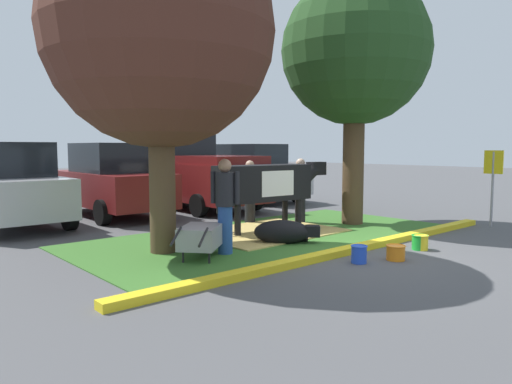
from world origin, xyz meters
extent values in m
plane|color=#4C4C4F|center=(0.00, 0.00, 0.00)|extent=(80.00, 80.00, 0.00)
cube|color=#386B28|center=(-0.01, 2.12, 0.01)|extent=(8.32, 4.01, 0.02)
cube|color=yellow|center=(-0.01, -0.03, 0.06)|extent=(9.52, 0.24, 0.12)
cube|color=tan|center=(0.10, 2.44, 0.03)|extent=(3.28, 2.51, 0.04)
cylinder|color=#4C3823|center=(-2.60, 2.21, 1.24)|extent=(0.46, 0.46, 2.48)
sphere|color=#4C281E|center=(-2.60, 2.21, 3.89)|extent=(4.02, 4.02, 4.02)
cylinder|color=#4C3823|center=(2.59, 1.94, 1.49)|extent=(0.52, 0.52, 2.98)
sphere|color=#23471E|center=(2.59, 1.94, 4.22)|extent=(3.57, 3.57, 3.57)
cube|color=black|center=(0.22, 2.64, 1.11)|extent=(2.35, 0.88, 0.80)
cube|color=white|center=(0.37, 2.63, 1.11)|extent=(0.95, 0.79, 0.56)
cylinder|color=black|center=(1.55, 2.54, 1.21)|extent=(0.66, 0.37, 0.58)
cube|color=black|center=(1.87, 2.51, 1.39)|extent=(0.46, 0.29, 0.32)
cube|color=white|center=(2.07, 2.50, 1.35)|extent=(0.14, 0.21, 0.20)
cylinder|color=black|center=(1.10, 2.82, 0.35)|extent=(0.14, 0.14, 0.71)
cylinder|color=black|center=(1.06, 2.33, 0.35)|extent=(0.14, 0.14, 0.71)
cylinder|color=black|center=(-0.62, 2.96, 0.35)|extent=(0.14, 0.14, 0.71)
cylinder|color=black|center=(-0.66, 2.47, 0.35)|extent=(0.14, 0.14, 0.71)
cylinder|color=black|center=(-0.97, 2.74, 0.86)|extent=(0.06, 0.06, 0.70)
ellipsoid|color=black|center=(-0.44, 1.35, 0.24)|extent=(1.13, 1.10, 0.48)
cube|color=black|center=(-0.01, 0.94, 0.26)|extent=(0.34, 0.34, 0.22)
cube|color=silver|center=(0.08, 0.86, 0.26)|extent=(0.11, 0.11, 0.16)
cylinder|color=black|center=(-0.07, 1.24, 0.06)|extent=(0.32, 0.31, 0.10)
cylinder|color=black|center=(0.75, 3.70, 0.40)|extent=(0.26, 0.26, 0.81)
cylinder|color=#9E7F5B|center=(0.75, 3.70, 1.08)|extent=(0.34, 0.34, 0.55)
sphere|color=tan|center=(0.75, 3.70, 1.47)|extent=(0.22, 0.22, 0.22)
cylinder|color=#9E7F5B|center=(0.94, 3.59, 1.11)|extent=(0.09, 0.09, 0.53)
cylinder|color=#9E7F5B|center=(0.56, 3.81, 1.11)|extent=(0.09, 0.09, 0.53)
cylinder|color=black|center=(1.73, 2.91, 0.42)|extent=(0.26, 0.26, 0.83)
cylinder|color=slate|center=(1.73, 2.91, 1.12)|extent=(0.34, 0.34, 0.57)
sphere|color=beige|center=(1.73, 2.91, 1.52)|extent=(0.23, 0.23, 0.23)
cylinder|color=slate|center=(1.86, 2.73, 1.15)|extent=(0.09, 0.09, 0.54)
cylinder|color=slate|center=(1.60, 3.09, 1.15)|extent=(0.09, 0.09, 0.54)
cylinder|color=#23478C|center=(-1.84, 1.36, 0.43)|extent=(0.26, 0.26, 0.87)
cylinder|color=black|center=(-1.84, 1.36, 1.17)|extent=(0.34, 0.34, 0.60)
sphere|color=#8C664C|center=(-1.84, 1.36, 1.58)|extent=(0.23, 0.23, 0.23)
cylinder|color=black|center=(-1.96, 1.55, 1.20)|extent=(0.09, 0.09, 0.57)
cylinder|color=black|center=(-1.72, 1.18, 1.20)|extent=(0.09, 0.09, 0.57)
cube|color=gray|center=(-2.40, 1.31, 0.40)|extent=(1.07, 1.04, 0.36)
cylinder|color=black|center=(-2.02, 1.64, 0.18)|extent=(0.34, 0.31, 0.36)
cylinder|color=black|center=(-2.77, 1.29, 0.12)|extent=(0.04, 0.04, 0.24)
cylinder|color=black|center=(-2.49, 0.95, 0.12)|extent=(0.04, 0.04, 0.24)
cylinder|color=black|center=(-3.04, 1.06, 0.52)|extent=(0.43, 0.37, 0.23)
cylinder|color=black|center=(-2.76, 0.73, 0.52)|extent=(0.43, 0.37, 0.23)
cylinder|color=#99999E|center=(4.84, -0.47, 0.90)|extent=(0.06, 0.06, 1.80)
cube|color=yellow|center=(4.84, -0.47, 1.55)|extent=(0.05, 0.44, 0.56)
cylinder|color=blue|center=(-0.57, -0.59, 0.14)|extent=(0.25, 0.25, 0.28)
torus|color=blue|center=(-0.57, -0.59, 0.28)|extent=(0.28, 0.28, 0.02)
cylinder|color=orange|center=(0.06, -0.88, 0.12)|extent=(0.31, 0.31, 0.24)
torus|color=orange|center=(0.06, -0.88, 0.24)|extent=(0.33, 0.33, 0.02)
cylinder|color=green|center=(1.12, -0.72, 0.13)|extent=(0.28, 0.28, 0.27)
torus|color=green|center=(1.12, -0.72, 0.27)|extent=(0.31, 0.31, 0.02)
cylinder|color=yellow|center=(1.12, -0.75, 0.13)|extent=(0.24, 0.24, 0.27)
torus|color=yellow|center=(1.12, -0.75, 0.27)|extent=(0.27, 0.27, 0.02)
cube|color=#B7B7BC|center=(-3.89, 7.15, 0.77)|extent=(1.83, 4.41, 0.90)
cube|color=black|center=(-3.89, 7.15, 1.62)|extent=(1.60, 2.21, 0.80)
cylinder|color=black|center=(-2.98, 8.57, 0.32)|extent=(0.22, 0.64, 0.64)
cylinder|color=black|center=(-3.00, 5.71, 0.32)|extent=(0.22, 0.64, 0.64)
cube|color=maroon|center=(-1.24, 7.30, 0.77)|extent=(1.83, 4.41, 0.90)
cube|color=black|center=(-1.24, 7.30, 1.62)|extent=(1.60, 2.21, 0.80)
cylinder|color=black|center=(-2.13, 8.73, 0.32)|extent=(0.22, 0.64, 0.64)
cylinder|color=black|center=(-0.33, 8.72, 0.32)|extent=(0.22, 0.64, 0.64)
cylinder|color=black|center=(-2.15, 5.87, 0.32)|extent=(0.22, 0.64, 0.64)
cylinder|color=black|center=(-0.35, 5.86, 0.32)|extent=(0.22, 0.64, 0.64)
cube|color=maroon|center=(1.42, 7.21, 0.87)|extent=(2.04, 5.41, 1.10)
cube|color=black|center=(1.43, 8.16, 1.92)|extent=(1.85, 1.81, 1.00)
cube|color=maroon|center=(1.41, 6.00, 1.54)|extent=(1.92, 2.71, 0.24)
cylinder|color=black|center=(0.43, 8.98, 0.32)|extent=(0.22, 0.64, 0.64)
cylinder|color=black|center=(2.43, 8.96, 0.32)|extent=(0.22, 0.64, 0.64)
cylinder|color=black|center=(0.41, 5.47, 0.32)|extent=(0.22, 0.64, 0.64)
cylinder|color=black|center=(2.41, 5.45, 0.32)|extent=(0.22, 0.64, 0.64)
cube|color=#B7B7BC|center=(4.15, 7.62, 0.77)|extent=(1.83, 4.41, 0.90)
cube|color=black|center=(4.15, 7.62, 1.62)|extent=(1.60, 2.21, 0.80)
cylinder|color=black|center=(3.26, 9.06, 0.32)|extent=(0.22, 0.64, 0.64)
cylinder|color=black|center=(5.06, 9.04, 0.32)|extent=(0.22, 0.64, 0.64)
cylinder|color=black|center=(3.24, 6.20, 0.32)|extent=(0.22, 0.64, 0.64)
cylinder|color=black|center=(5.04, 6.18, 0.32)|extent=(0.22, 0.64, 0.64)
camera|label=1|loc=(-6.91, -5.22, 1.89)|focal=33.27mm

